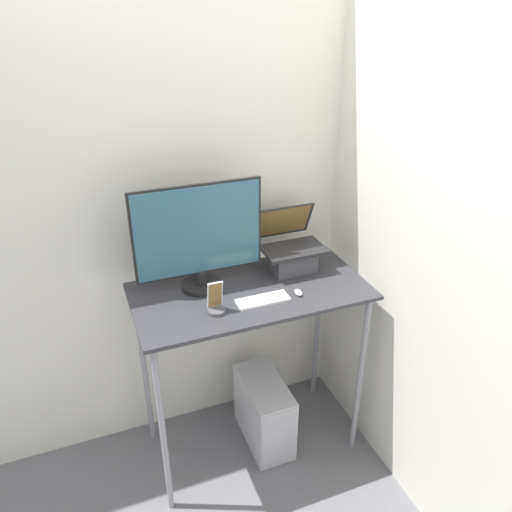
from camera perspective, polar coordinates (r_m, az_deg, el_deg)
The scene contains 10 objects.
ground_plane at distance 2.94m, azimuth 1.66°, elevation -24.27°, with size 12.00×12.00×0.00m, color slate.
wall_back at distance 2.64m, azimuth -3.57°, elevation 4.97°, with size 6.00×0.05×2.60m.
wall_side_right at distance 2.39m, azimuth 16.81°, elevation 1.25°, with size 0.05×6.00×2.60m.
desk at distance 2.51m, azimuth -0.63°, elevation -6.24°, with size 1.15×0.58×1.04m.
laptop at distance 2.59m, azimuth 4.11°, elevation 0.38°, with size 0.32×0.29×0.32m.
monitor at distance 2.36m, azimuth -6.55°, elevation 1.98°, with size 0.62×0.20×0.53m.
keyboard at distance 2.35m, azimuth 0.78°, elevation -5.06°, with size 0.25×0.09×0.02m.
mouse at distance 2.41m, azimuth 4.85°, elevation -4.18°, with size 0.03×0.06×0.03m.
cell_phone at distance 2.26m, azimuth -4.61°, elevation -5.47°, with size 0.08×0.08×0.16m.
computer_tower at distance 2.99m, azimuth 0.95°, elevation -17.35°, with size 0.22×0.44×0.41m.
Camera 1 is at (-0.73, -1.66, 2.32)m, focal length 35.00 mm.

